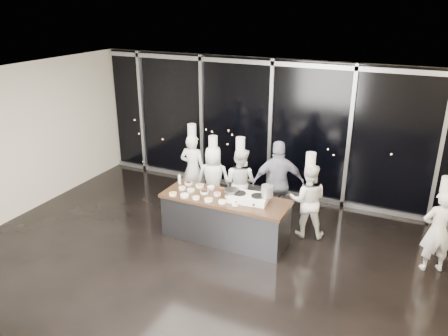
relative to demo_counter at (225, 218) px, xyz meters
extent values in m
plane|color=black|center=(0.00, -0.90, -0.45)|extent=(9.00, 9.00, 0.00)
cube|color=beige|center=(0.00, 2.60, 1.15)|extent=(9.00, 0.02, 3.20)
cube|color=beige|center=(0.00, -4.40, 1.15)|extent=(9.00, 0.02, 3.20)
cube|color=beige|center=(-4.50, -0.90, 1.15)|extent=(0.02, 7.00, 3.20)
cube|color=white|center=(0.00, -0.90, 2.75)|extent=(9.00, 7.00, 0.02)
cube|color=black|center=(0.00, 2.54, 1.15)|extent=(8.90, 0.04, 3.18)
cube|color=#97999F|center=(0.00, 2.49, 2.65)|extent=(8.90, 0.08, 0.10)
cube|color=#97999F|center=(0.00, 2.49, -0.40)|extent=(8.90, 0.08, 0.10)
cube|color=#97999F|center=(-3.60, 2.49, 1.15)|extent=(0.08, 0.08, 3.20)
cube|color=#97999F|center=(-1.80, 2.49, 1.15)|extent=(0.08, 0.08, 3.20)
cube|color=#97999F|center=(0.00, 2.49, 1.15)|extent=(0.08, 0.08, 3.20)
cube|color=#97999F|center=(1.80, 2.49, 1.15)|extent=(0.08, 0.08, 3.20)
cube|color=#97999F|center=(3.60, 2.49, 1.15)|extent=(0.08, 0.08, 3.20)
cube|color=#3B3C40|center=(0.00, 0.00, -0.03)|extent=(2.40, 0.80, 0.84)
cube|color=#422F1C|center=(0.00, 0.00, 0.42)|extent=(2.46, 0.86, 0.06)
cube|color=white|center=(0.46, 0.05, 0.51)|extent=(0.76, 0.51, 0.12)
cylinder|color=black|center=(0.28, 0.03, 0.58)|extent=(0.27, 0.27, 0.02)
cylinder|color=black|center=(0.63, 0.07, 0.58)|extent=(0.27, 0.27, 0.02)
cylinder|color=black|center=(0.31, -0.20, 0.50)|extent=(0.04, 0.02, 0.04)
cylinder|color=black|center=(0.64, -0.17, 0.50)|extent=(0.04, 0.02, 0.04)
cylinder|color=slate|center=(0.12, 0.02, 0.61)|extent=(0.30, 0.30, 0.05)
cube|color=#4C2B14|center=(-0.12, 0.00, 0.62)|extent=(0.20, 0.05, 0.02)
cylinder|color=#B1B1B3|center=(0.80, 0.10, 0.69)|extent=(0.23, 0.23, 0.21)
cylinder|color=white|center=(-0.96, -0.33, 0.47)|extent=(0.14, 0.14, 0.04)
cylinder|color=gold|center=(-0.96, -0.33, 0.49)|extent=(0.12, 0.12, 0.01)
cylinder|color=white|center=(-0.94, -0.01, 0.47)|extent=(0.13, 0.13, 0.04)
cylinder|color=tan|center=(-0.94, -0.01, 0.49)|extent=(0.11, 0.11, 0.01)
cylinder|color=white|center=(-0.94, 0.26, 0.47)|extent=(0.16, 0.16, 0.04)
cylinder|color=#32190F|center=(-0.94, 0.26, 0.49)|extent=(0.13, 0.13, 0.01)
cylinder|color=white|center=(-0.72, -0.29, 0.47)|extent=(0.17, 0.17, 0.04)
cylinder|color=silver|center=(-0.72, -0.29, 0.49)|extent=(0.14, 0.14, 0.01)
cylinder|color=white|center=(-0.73, -0.03, 0.47)|extent=(0.15, 0.15, 0.04)
cylinder|color=tan|center=(-0.73, -0.03, 0.49)|extent=(0.12, 0.12, 0.01)
cylinder|color=white|center=(-0.68, 0.24, 0.47)|extent=(0.16, 0.16, 0.04)
cylinder|color=#9D784E|center=(-0.68, 0.24, 0.49)|extent=(0.13, 0.13, 0.01)
cylinder|color=white|center=(-0.47, -0.29, 0.47)|extent=(0.13, 0.13, 0.04)
cylinder|color=tan|center=(-0.47, -0.29, 0.49)|extent=(0.11, 0.11, 0.01)
cylinder|color=white|center=(-0.45, 0.01, 0.47)|extent=(0.16, 0.16, 0.04)
cylinder|color=black|center=(-0.45, 0.01, 0.49)|extent=(0.13, 0.13, 0.01)
cylinder|color=white|center=(-0.43, 0.26, 0.47)|extent=(0.15, 0.15, 0.04)
cylinder|color=white|center=(-0.43, 0.26, 0.49)|extent=(0.12, 0.12, 0.01)
cylinder|color=white|center=(-0.22, -0.27, 0.47)|extent=(0.16, 0.16, 0.04)
cylinder|color=#CDBA52|center=(-0.22, -0.27, 0.49)|extent=(0.13, 0.13, 0.01)
cylinder|color=white|center=(-0.18, 0.03, 0.47)|extent=(0.14, 0.14, 0.04)
cylinder|color=tan|center=(-0.18, 0.03, 0.49)|extent=(0.11, 0.11, 0.01)
cylinder|color=white|center=(0.05, -0.24, 0.47)|extent=(0.15, 0.15, 0.04)
cylinder|color=beige|center=(0.05, -0.24, 0.49)|extent=(0.12, 0.12, 0.01)
cylinder|color=white|center=(0.04, 0.03, 0.47)|extent=(0.12, 0.12, 0.04)
cylinder|color=#926542|center=(0.04, 0.03, 0.49)|extent=(0.09, 0.09, 0.01)
cylinder|color=white|center=(0.30, -0.22, 0.47)|extent=(0.13, 0.13, 0.04)
cylinder|color=#DBD449|center=(0.30, -0.22, 0.49)|extent=(0.11, 0.11, 0.01)
cylinder|color=silver|center=(-1.12, 0.20, 0.53)|extent=(0.06, 0.06, 0.17)
cone|color=silver|center=(-1.12, 0.20, 0.64)|extent=(0.05, 0.05, 0.06)
imported|color=white|center=(-1.36, 1.19, 0.37)|extent=(0.62, 0.43, 1.65)
cylinder|color=white|center=(-1.36, 1.19, 1.30)|extent=(0.20, 0.20, 0.26)
imported|color=white|center=(-0.76, 1.03, 0.30)|extent=(0.84, 0.67, 1.50)
cylinder|color=white|center=(-0.76, 1.03, 1.15)|extent=(0.24, 0.24, 0.26)
imported|color=white|center=(-0.15, 1.07, 0.32)|extent=(0.79, 0.63, 1.54)
cylinder|color=white|center=(-0.15, 1.07, 1.19)|extent=(0.20, 0.20, 0.26)
imported|color=#161B3D|center=(0.70, 1.06, 0.45)|extent=(1.15, 0.82, 1.81)
imported|color=white|center=(1.38, 0.84, 0.30)|extent=(0.86, 0.74, 1.51)
cylinder|color=white|center=(1.38, 0.84, 1.16)|extent=(0.23, 0.23, 0.26)
imported|color=white|center=(3.69, 0.59, 0.30)|extent=(0.65, 0.56, 1.51)
cylinder|color=white|center=(3.69, 0.59, 1.16)|extent=(0.25, 0.25, 0.26)
camera|label=1|loc=(3.16, -6.82, 3.98)|focal=35.00mm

